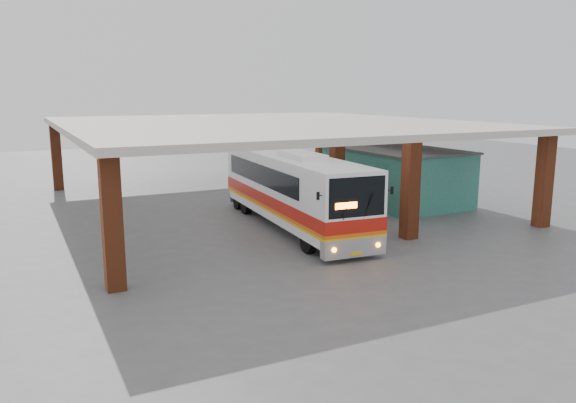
# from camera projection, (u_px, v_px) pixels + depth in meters

# --- Properties ---
(ground) EXTENTS (90.00, 90.00, 0.00)m
(ground) POSITION_uv_depth(u_px,v_px,m) (314.00, 231.00, 25.65)
(ground) COLOR #515154
(ground) RESTS_ON ground
(brick_columns) EXTENTS (20.10, 21.60, 4.35)m
(brick_columns) POSITION_uv_depth(u_px,v_px,m) (293.00, 169.00, 30.25)
(brick_columns) COLOR brown
(brick_columns) RESTS_ON ground
(canopy_roof) EXTENTS (21.00, 23.00, 0.30)m
(canopy_roof) POSITION_uv_depth(u_px,v_px,m) (265.00, 124.00, 30.72)
(canopy_roof) COLOR beige
(canopy_roof) RESTS_ON brick_columns
(shop_building) EXTENTS (5.20, 8.20, 3.11)m
(shop_building) POSITION_uv_depth(u_px,v_px,m) (395.00, 175.00, 32.15)
(shop_building) COLOR #2A6962
(shop_building) RESTS_ON ground
(coach_bus) EXTENTS (3.50, 12.54, 3.61)m
(coach_bus) POSITION_uv_depth(u_px,v_px,m) (292.00, 189.00, 26.03)
(coach_bus) COLOR white
(coach_bus) RESTS_ON ground
(motorcycle) EXTENTS (2.00, 1.18, 0.99)m
(motorcycle) POSITION_uv_depth(u_px,v_px,m) (343.00, 204.00, 29.24)
(motorcycle) COLOR black
(motorcycle) RESTS_ON ground
(pedestrian) EXTENTS (0.67, 0.58, 1.56)m
(pedestrian) POSITION_uv_depth(u_px,v_px,m) (375.00, 211.00, 26.14)
(pedestrian) COLOR #B5161C
(pedestrian) RESTS_ON ground
(red_chair) EXTENTS (0.48, 0.48, 0.82)m
(red_chair) POSITION_uv_depth(u_px,v_px,m) (316.00, 188.00, 34.86)
(red_chair) COLOR red
(red_chair) RESTS_ON ground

